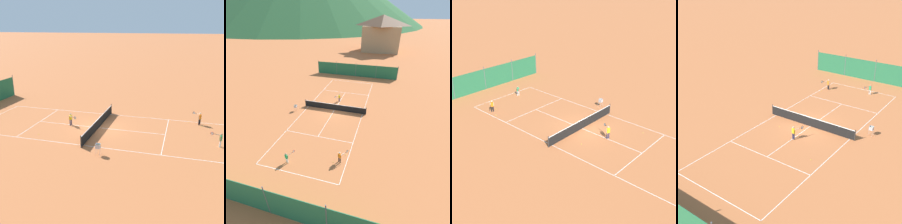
{
  "view_description": "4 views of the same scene",
  "coord_description": "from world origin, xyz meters",
  "views": [
    {
      "loc": [
        -22.46,
        -7.61,
        9.5
      ],
      "look_at": [
        1.49,
        -0.93,
        1.21
      ],
      "focal_mm": 42.0,
      "sensor_mm": 36.0,
      "label": 1
    },
    {
      "loc": [
        6.65,
        -20.99,
        12.65
      ],
      "look_at": [
        1.18,
        -2.24,
        1.12
      ],
      "focal_mm": 28.0,
      "sensor_mm": 36.0,
      "label": 2
    },
    {
      "loc": [
        20.55,
        16.24,
        14.15
      ],
      "look_at": [
        0.26,
        -2.09,
        1.17
      ],
      "focal_mm": 50.0,
      "sensor_mm": 36.0,
      "label": 3
    },
    {
      "loc": [
        -13.72,
        22.22,
        13.81
      ],
      "look_at": [
        1.77,
        0.84,
        1.33
      ],
      "focal_mm": 50.0,
      "sensor_mm": 36.0,
      "label": 4
    }
  ],
  "objects": [
    {
      "name": "ground_plane",
      "position": [
        0.0,
        0.0,
        0.0
      ],
      "size": [
        600.0,
        600.0,
        0.0
      ],
      "primitive_type": "plane",
      "color": "#BC6638"
    },
    {
      "name": "court_line_markings",
      "position": [
        0.0,
        0.0,
        0.0
      ],
      "size": [
        8.25,
        23.85,
        0.01
      ],
      "color": "white",
      "rests_on": "ground"
    },
    {
      "name": "tennis_net",
      "position": [
        0.0,
        0.0,
        0.5
      ],
      "size": [
        9.18,
        0.08,
        1.06
      ],
      "color": "#2D2D2D",
      "rests_on": "ground"
    },
    {
      "name": "windscreen_fence_far",
      "position": [
        -0.0,
        15.5,
        1.31
      ],
      "size": [
        17.28,
        0.08,
        2.9
      ],
      "color": "#236B42",
      "rests_on": "ground"
    },
    {
      "name": "windscreen_fence_near",
      "position": [
        -0.0,
        -15.5,
        1.31
      ],
      "size": [
        17.28,
        0.08,
        2.9
      ],
      "color": "#236B42",
      "rests_on": "ground"
    },
    {
      "name": "player_near_baseline",
      "position": [
        -0.11,
        2.85,
        0.73
      ],
      "size": [
        0.7,
        0.95,
        1.24
      ],
      "color": "#23284C",
      "rests_on": "ground"
    },
    {
      "name": "player_near_service",
      "position": [
        -1.3,
        -10.86,
        0.69
      ],
      "size": [
        0.68,
        0.92,
        1.19
      ],
      "color": "white",
      "rests_on": "ground"
    },
    {
      "name": "player_far_service",
      "position": [
        3.46,
        -9.41,
        0.74
      ],
      "size": [
        0.87,
        0.85,
        1.27
      ],
      "color": "black",
      "rests_on": "ground"
    },
    {
      "name": "tennis_ball_service_box",
      "position": [
        2.87,
        -9.65,
        0.03
      ],
      "size": [
        0.07,
        0.07,
        0.07
      ],
      "primitive_type": "sphere",
      "color": "#CCE033",
      "rests_on": "ground"
    },
    {
      "name": "tennis_ball_mid_court",
      "position": [
        3.78,
        -8.4,
        0.03
      ],
      "size": [
        0.07,
        0.07,
        0.07
      ],
      "primitive_type": "sphere",
      "color": "#CCE033",
      "rests_on": "ground"
    },
    {
      "name": "tennis_ball_near_corner",
      "position": [
        2.29,
        1.79,
        0.03
      ],
      "size": [
        0.07,
        0.07,
        0.07
      ],
      "primitive_type": "sphere",
      "color": "#CCE033",
      "rests_on": "ground"
    },
    {
      "name": "tennis_ball_alley_left",
      "position": [
        -3.09,
        4.75,
        0.03
      ],
      "size": [
        0.07,
        0.07,
        0.07
      ],
      "primitive_type": "sphere",
      "color": "#CCE033",
      "rests_on": "ground"
    },
    {
      "name": "ball_hopper",
      "position": [
        -5.3,
        -1.71,
        0.66
      ],
      "size": [
        0.36,
        0.36,
        0.89
      ],
      "color": "#B7B7BC",
      "rests_on": "ground"
    },
    {
      "name": "alpine_chalet",
      "position": [
        2.91,
        44.21,
        5.82
      ],
      "size": [
        13.0,
        10.0,
        11.2
      ],
      "color": "tan",
      "rests_on": "ground"
    }
  ]
}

